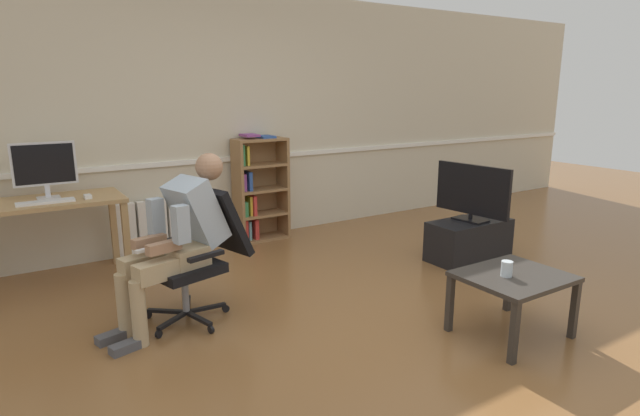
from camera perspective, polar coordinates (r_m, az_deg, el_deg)
ground_plane at (r=3.79m, az=5.14°, el=-13.19°), size 18.00×18.00×0.00m
back_wall at (r=5.73m, az=-11.16°, el=9.64°), size 12.00×0.13×2.70m
computer_desk at (r=4.94m, az=-27.88°, el=-0.46°), size 1.18×0.63×0.76m
imac_monitor at (r=4.95m, az=-28.32°, el=4.12°), size 0.50×0.14×0.48m
keyboard at (r=4.78m, az=-28.22°, el=0.60°), size 0.44×0.12×0.02m
computer_mouse at (r=4.83m, az=-24.43°, el=1.18°), size 0.06×0.10×0.03m
bookshelf at (r=5.77m, az=-6.99°, el=2.00°), size 0.59×0.29×1.19m
radiator at (r=5.54m, az=-18.12°, el=-2.06°), size 0.70×0.08×0.57m
office_chair at (r=3.90m, az=-13.09°, el=-4.40°), size 0.81×0.66×0.97m
person_seated at (r=3.77m, az=-15.52°, el=-3.12°), size 1.00×0.55×1.22m
tv_stand at (r=5.35m, az=16.23°, el=-3.42°), size 0.85×0.41×0.40m
tv_screen at (r=5.23m, az=16.58°, el=1.74°), size 0.23×0.81×0.56m
coffee_table at (r=3.78m, az=20.72°, el=-7.75°), size 0.70×0.59×0.44m
drinking_glass at (r=3.69m, az=20.07°, el=-6.37°), size 0.08×0.08×0.11m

